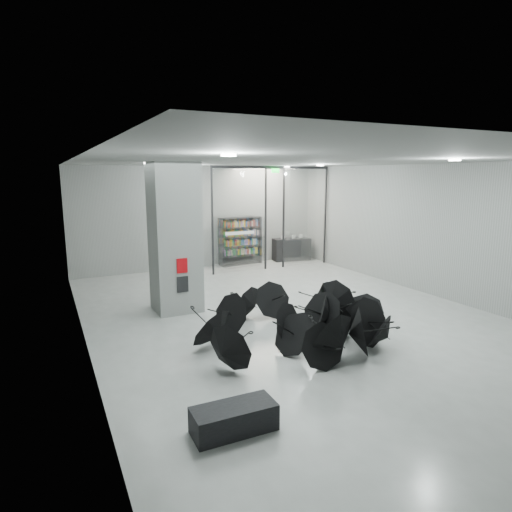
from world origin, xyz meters
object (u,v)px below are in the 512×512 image
bench (234,419)px  bookshelf (240,241)px  shop_counter (291,249)px  column (175,238)px  umbrella_cluster (312,326)px

bench → bookshelf: bookshelf is taller
bookshelf → shop_counter: size_ratio=1.23×
bench → bookshelf: 11.88m
bookshelf → column: bearing=-137.9°
bench → bookshelf: size_ratio=0.62×
bookshelf → umbrella_cluster: bearing=-110.7°
bookshelf → umbrella_cluster: (-1.97, -8.27, -0.67)m
column → umbrella_cluster: column is taller
bench → shop_counter: bearing=56.6°
column → bench: bearing=-98.4°
shop_counter → bookshelf: bearing=-175.2°
umbrella_cluster → bench: bearing=-140.2°
column → shop_counter: 8.05m
bench → umbrella_cluster: size_ratio=0.23×
bookshelf → umbrella_cluster: bookshelf is taller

